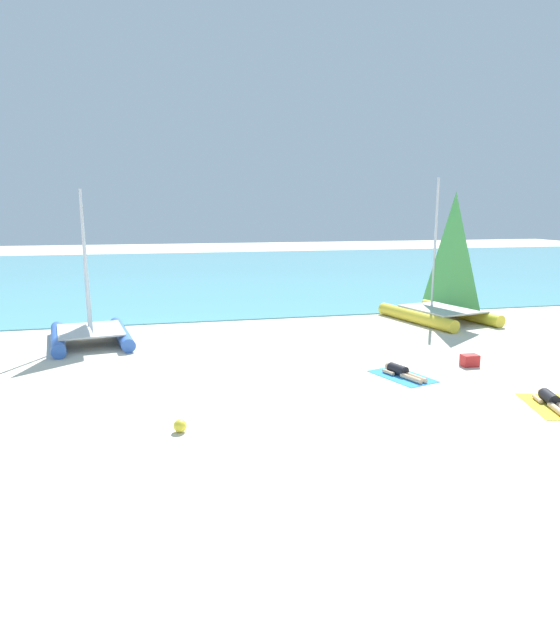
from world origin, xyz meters
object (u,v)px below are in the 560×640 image
Objects in this scene: towel_left at (402,376)px; cooler_box at (470,360)px; sailboat_blue at (90,321)px; sunbather_left at (401,372)px; towel_right at (552,406)px; sunbather_right at (552,401)px; sailboat_yellow at (441,301)px; beach_ball at (180,426)px.

towel_left is 2.56m from cooler_box.
sailboat_blue is 11.08m from sunbather_left.
towel_right is 0.14m from sunbather_right.
sailboat_blue is 0.90× the size of sailboat_yellow.
sailboat_blue reaches higher than sunbather_right.
sunbather_left is at bearing 143.70° from sunbather_right.
towel_right is (2.47, -3.23, -0.13)m from sunbather_left.
cooler_box is at bearing -124.53° from sailboat_yellow.
sailboat_yellow is at bearing 36.71° from sunbather_left.
sailboat_blue is 2.87× the size of towel_right.
sunbather_right is at bearing -51.42° from towel_left.
towel_right is at bearing -52.19° from towel_left.
sunbather_left is at bearing 106.82° from towel_left.
sailboat_yellow is 21.43× the size of beach_ball.
beach_ball is 9.53m from cooler_box.
towel_left is 6.71× the size of beach_ball.
sailboat_yellow reaches higher than beach_ball.
sunbather_right is 8.96m from beach_ball.
sunbather_left reaches higher than towel_left.
sunbather_left is at bearing -43.27° from sailboat_blue.
sunbather_right is (11.57, -9.48, -0.68)m from sailboat_blue.
sunbather_left is 4.02m from sunbather_right.
sailboat_yellow is 3.19× the size of towel_right.
towel_left is at bearing 144.06° from sunbather_right.
sunbather_right is at bearing -90.43° from cooler_box.
sunbather_left is 7.01m from beach_ball.
sailboat_yellow reaches higher than sailboat_blue.
sailboat_yellow is 15.27m from beach_ball.
towel_left is at bearing 22.22° from beach_ball.
sailboat_blue is 3.52× the size of sunbather_right.
sunbather_left reaches higher than towel_right.
sailboat_blue reaches higher than cooler_box.
sailboat_yellow is 10.71m from towel_right.
sunbather_left is 1.00× the size of sunbather_right.
towel_left and towel_right have the same top height.
sailboat_blue is at bearing 106.16° from beach_ball.
towel_right is at bearing -117.16° from sailboat_yellow.
sunbather_left is at bearing 22.76° from beach_ball.
cooler_box is (2.50, 0.54, 0.17)m from towel_left.
beach_ball is (-8.93, 0.51, 0.14)m from towel_right.
towel_right is at bearing -90.00° from sunbather_right.
towel_left is at bearing -43.49° from sailboat_blue.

